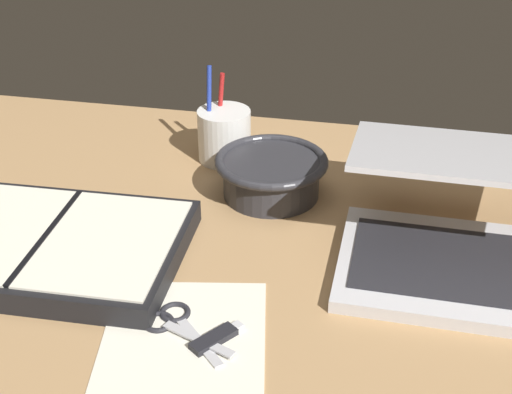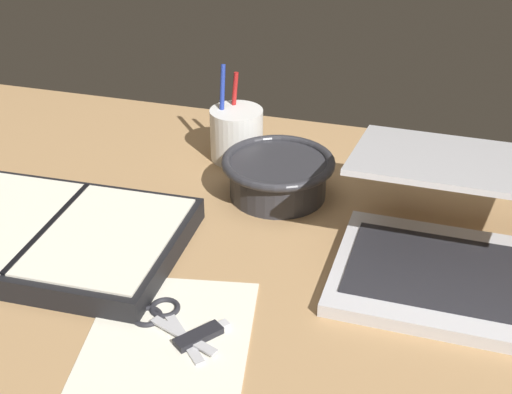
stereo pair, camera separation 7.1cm
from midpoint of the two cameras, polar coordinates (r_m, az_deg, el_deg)
desk_top at (r=97.92cm, az=-4.25°, el=-6.19°), size 140.00×100.00×2.00cm
laptop at (r=98.34cm, az=13.82°, el=-2.47°), size 30.90×33.28×15.60cm
bowl at (r=111.93cm, az=-0.58°, el=1.83°), size 17.86×17.86×6.66cm
pen_cup at (r=122.95cm, az=-4.24°, el=4.99°), size 9.11×9.11×16.35cm
planner at (r=103.51cm, az=-18.18°, el=-3.73°), size 37.64×26.86×3.72cm
scissors at (r=88.61cm, az=-8.85°, el=-9.98°), size 12.52×10.35×0.80cm
paper_sheet_front at (r=84.09cm, az=-8.56°, el=-12.84°), size 24.21×31.89×0.16cm
usb_drive at (r=85.63cm, az=-5.69°, el=-11.27°), size 5.60×6.72×1.00cm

